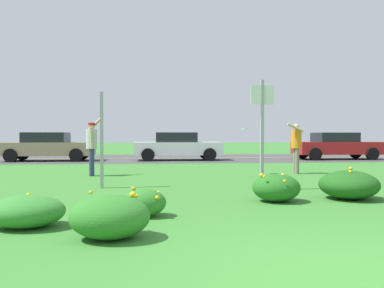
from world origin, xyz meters
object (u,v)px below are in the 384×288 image
object	(u,v)px
sign_post_near_path	(102,140)
person_catcher_orange_shirt	(296,144)
car_tan_center_left	(48,146)
car_white_center_right	(178,146)
person_thrower_red_cap_gray_shirt	(92,143)
sign_post_by_roadside	(262,124)
car_red_rightmost	(336,146)
frisbee_white	(245,129)

from	to	relation	value
sign_post_near_path	person_catcher_orange_shirt	distance (m)	6.85
sign_post_near_path	car_tan_center_left	world-z (taller)	sign_post_near_path
person_catcher_orange_shirt	car_white_center_right	world-z (taller)	person_catcher_orange_shirt
sign_post_near_path	person_thrower_red_cap_gray_shirt	world-z (taller)	sign_post_near_path
sign_post_by_roadside	car_white_center_right	xyz separation A→B (m)	(-1.31, 11.78, -0.83)
person_thrower_red_cap_gray_shirt	person_catcher_orange_shirt	bearing A→B (deg)	1.03
person_thrower_red_cap_gray_shirt	car_red_rightmost	bearing A→B (deg)	33.96
person_catcher_orange_shirt	car_red_rightmost	xyz separation A→B (m)	(5.05, 7.83, -0.27)
frisbee_white	car_tan_center_left	distance (m)	11.47
person_thrower_red_cap_gray_shirt	car_tan_center_left	bearing A→B (deg)	113.12
car_white_center_right	car_red_rightmost	bearing A→B (deg)	0.00
sign_post_by_roadside	person_thrower_red_cap_gray_shirt	xyz separation A→B (m)	(-4.51, 3.83, -0.53)
sign_post_near_path	person_thrower_red_cap_gray_shirt	bearing A→B (deg)	102.93
sign_post_near_path	frisbee_white	world-z (taller)	sign_post_near_path
frisbee_white	sign_post_near_path	bearing A→B (deg)	-142.87
car_tan_center_left	car_red_rightmost	size ratio (longest dim) A/B	1.00
car_tan_center_left	car_white_center_right	world-z (taller)	same
sign_post_by_roadside	car_red_rightmost	xyz separation A→B (m)	(7.30, 11.78, -0.83)
sign_post_by_roadside	sign_post_near_path	bearing A→B (deg)	168.81
sign_post_by_roadside	car_tan_center_left	xyz separation A→B (m)	(-7.91, 11.78, -0.83)
frisbee_white	car_red_rightmost	size ratio (longest dim) A/B	0.06
frisbee_white	car_white_center_right	distance (m)	8.02
sign_post_near_path	person_catcher_orange_shirt	world-z (taller)	sign_post_near_path
car_white_center_right	car_tan_center_left	bearing A→B (deg)	180.00
car_white_center_right	car_red_rightmost	size ratio (longest dim) A/B	1.00
sign_post_near_path	car_tan_center_left	size ratio (longest dim) A/B	0.52
sign_post_by_roadside	frisbee_white	bearing A→B (deg)	83.01
person_thrower_red_cap_gray_shirt	car_red_rightmost	xyz separation A→B (m)	(11.81, 7.95, -0.30)
person_thrower_red_cap_gray_shirt	frisbee_white	bearing A→B (deg)	2.06
car_white_center_right	person_catcher_orange_shirt	bearing A→B (deg)	-65.54
sign_post_by_roadside	car_white_center_right	distance (m)	11.88
car_red_rightmost	sign_post_near_path	bearing A→B (deg)	-135.19
sign_post_near_path	car_white_center_right	distance (m)	11.31
person_catcher_orange_shirt	car_white_center_right	distance (m)	8.61
car_red_rightmost	person_thrower_red_cap_gray_shirt	bearing A→B (deg)	-146.04
sign_post_by_roadside	person_thrower_red_cap_gray_shirt	size ratio (longest dim) A/B	1.37
person_thrower_red_cap_gray_shirt	frisbee_white	world-z (taller)	person_thrower_red_cap_gray_shirt
frisbee_white	car_tan_center_left	xyz separation A→B (m)	(-8.40, 7.77, -0.77)
sign_post_by_roadside	frisbee_white	world-z (taller)	sign_post_by_roadside
car_white_center_right	frisbee_white	bearing A→B (deg)	-76.92
car_tan_center_left	car_red_rightmost	distance (m)	15.20
sign_post_near_path	sign_post_by_roadside	distance (m)	3.90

